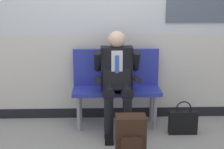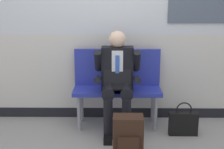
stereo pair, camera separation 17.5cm
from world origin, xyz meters
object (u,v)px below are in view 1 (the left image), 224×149
object	(u,v)px
person_seated	(117,79)
handbag	(183,122)
bench_with_person	(116,82)
backpack	(131,137)

from	to	relation	value
person_seated	handbag	world-z (taller)	person_seated
bench_with_person	backpack	size ratio (longest dim) A/B	2.43
backpack	handbag	distance (m)	0.90
bench_with_person	person_seated	xyz separation A→B (m)	(-0.00, -0.21, 0.10)
handbag	person_seated	bearing A→B (deg)	169.10
bench_with_person	backpack	xyz separation A→B (m)	(0.11, -0.92, -0.35)
person_seated	backpack	bearing A→B (deg)	-80.98
bench_with_person	handbag	bearing A→B (deg)	-24.02
bench_with_person	person_seated	distance (m)	0.23
person_seated	handbag	xyz separation A→B (m)	(0.81, -0.16, -0.52)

